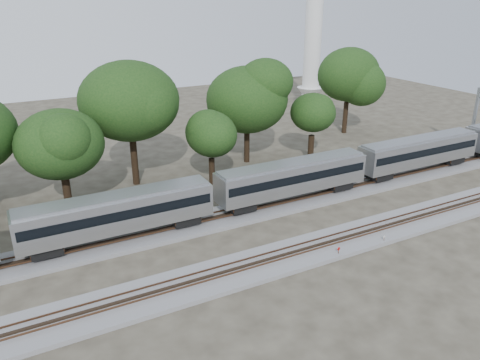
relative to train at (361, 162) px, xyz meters
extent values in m
plane|color=#383328|center=(-15.41, -6.00, -3.36)|extent=(160.00, 160.00, 0.00)
cube|color=slate|center=(-15.41, 0.00, -3.16)|extent=(160.00, 5.00, 0.40)
cube|color=brown|center=(-15.41, -0.72, -2.71)|extent=(160.00, 0.08, 0.15)
cube|color=brown|center=(-15.41, 0.72, -2.71)|extent=(160.00, 0.08, 0.15)
cube|color=slate|center=(-15.41, -10.00, -3.16)|extent=(160.00, 5.00, 0.40)
cube|color=brown|center=(-15.41, -10.72, -2.71)|extent=(160.00, 0.08, 0.15)
cube|color=brown|center=(-15.41, -9.28, -2.71)|extent=(160.00, 0.08, 0.15)
cube|color=#AFB1B7|center=(-30.02, 0.00, -0.08)|extent=(18.49, 3.19, 3.19)
cube|color=black|center=(-30.02, 0.00, 0.24)|extent=(17.85, 3.24, 0.96)
cube|color=gray|center=(-30.02, 0.00, 1.56)|extent=(18.06, 2.55, 0.37)
cube|color=black|center=(-36.72, 0.00, -2.15)|extent=(2.76, 2.34, 0.96)
cube|color=black|center=(-23.33, 0.00, -2.15)|extent=(2.76, 2.34, 0.96)
cube|color=#AFB1B7|center=(-10.10, 0.00, -0.08)|extent=(18.49, 3.19, 3.19)
cube|color=black|center=(-10.10, 0.00, 0.24)|extent=(17.85, 3.24, 0.96)
cube|color=gray|center=(-10.10, 0.00, 1.56)|extent=(18.06, 2.55, 0.37)
cube|color=black|center=(-16.79, 0.00, -2.15)|extent=(2.76, 2.34, 0.96)
cube|color=black|center=(-3.41, 0.00, -2.15)|extent=(2.76, 2.34, 0.96)
cube|color=#AFB1B7|center=(9.83, 0.00, -0.08)|extent=(18.49, 3.19, 3.19)
cube|color=black|center=(9.83, 0.00, 0.24)|extent=(17.85, 3.24, 0.96)
cube|color=gray|center=(9.83, 0.00, 1.56)|extent=(18.06, 2.55, 0.37)
cube|color=black|center=(3.13, 0.00, -2.15)|extent=(2.76, 2.34, 0.96)
cube|color=black|center=(16.52, 0.00, -2.15)|extent=(2.76, 2.34, 0.96)
cylinder|color=#512D19|center=(-12.99, -12.02, -2.89)|extent=(0.06, 0.06, 0.94)
cylinder|color=#AE0C0D|center=(-12.99, -12.02, -2.48)|extent=(0.33, 0.07, 0.33)
cylinder|color=#512D19|center=(-7.53, -12.15, -2.95)|extent=(0.05, 0.05, 0.82)
cylinder|color=silver|center=(-7.53, -12.15, -2.59)|extent=(0.29, 0.11, 0.29)
cube|color=#512D19|center=(-10.65, -11.77, -3.21)|extent=(0.50, 0.30, 0.30)
cylinder|color=silver|center=(22.82, 42.37, 9.22)|extent=(3.60, 3.60, 25.17)
cone|color=silver|center=(22.82, 42.37, -1.56)|extent=(5.75, 5.75, 3.60)
cube|color=gray|center=(25.25, 3.77, 1.49)|extent=(0.38, 0.38, 9.70)
cylinder|color=black|center=(-33.26, 9.44, -1.23)|extent=(0.70, 0.70, 4.27)
ellipsoid|color=#153311|center=(-33.26, 9.44, 4.56)|extent=(8.04, 8.04, 6.84)
cylinder|color=black|center=(-24.32, 14.29, -0.48)|extent=(0.70, 0.70, 5.76)
ellipsoid|color=#153311|center=(-24.32, 14.29, 7.33)|extent=(10.86, 10.86, 9.23)
cylinder|color=black|center=(-16.07, 9.04, -1.52)|extent=(0.70, 0.70, 3.68)
ellipsoid|color=#153311|center=(-16.07, 9.04, 3.48)|extent=(6.95, 6.95, 5.90)
cylinder|color=black|center=(-7.81, 15.10, -0.93)|extent=(0.70, 0.70, 4.87)
ellipsoid|color=#153311|center=(-7.81, 15.10, 5.68)|extent=(9.18, 9.18, 7.80)
cylinder|color=black|center=(0.52, 11.12, -1.44)|extent=(0.70, 0.70, 3.85)
ellipsoid|color=#153311|center=(0.52, 11.12, 3.79)|extent=(7.27, 7.27, 6.18)
cylinder|color=black|center=(14.52, 20.54, -0.66)|extent=(0.70, 0.70, 5.41)
ellipsoid|color=#153311|center=(14.52, 20.54, 6.68)|extent=(10.20, 10.20, 8.67)
camera|label=1|loc=(-38.41, -40.85, 19.24)|focal=35.00mm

